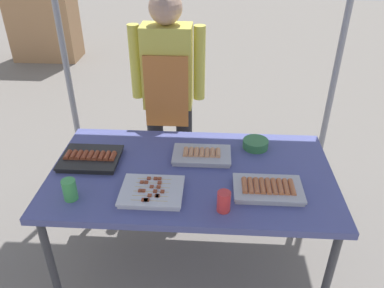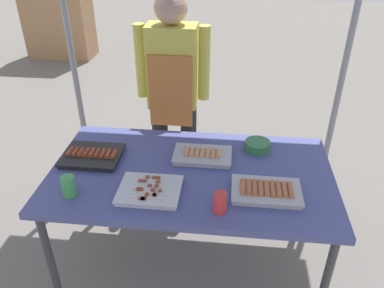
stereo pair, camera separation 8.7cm
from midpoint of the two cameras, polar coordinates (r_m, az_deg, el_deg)
name	(u,v)px [view 1 (the left image)]	position (r m, az deg, el deg)	size (l,w,h in m)	color
ground_plane	(192,262)	(2.69, -1.04, -17.17)	(18.00, 18.00, 0.00)	#66605B
stall_table	(191,179)	(2.22, -1.21, -5.16)	(1.60, 0.90, 0.75)	#4C518C
tray_grilled_sausages	(202,155)	(2.29, 0.36, -1.65)	(0.35, 0.22, 0.05)	#ADADB2
tray_meat_skewers	(152,192)	(2.03, -7.20, -7.04)	(0.32, 0.26, 0.04)	silver
tray_pork_links	(91,158)	(2.35, -15.84, -2.04)	(0.34, 0.28, 0.05)	black
tray_spring_rolls	(268,189)	(2.06, 10.00, -6.56)	(0.36, 0.23, 0.05)	#ADADB2
condiment_bowl	(255,144)	(2.41, 8.37, 0.01)	(0.16, 0.16, 0.05)	#33723F
drink_cup_near_edge	(224,201)	(1.89, 3.40, -8.52)	(0.07, 0.07, 0.11)	red
drink_cup_by_wok	(70,190)	(2.07, -18.85, -6.45)	(0.07, 0.07, 0.11)	#3F994C
vendor_woman	(168,87)	(2.76, -4.48, 8.42)	(0.52, 0.23, 1.60)	black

